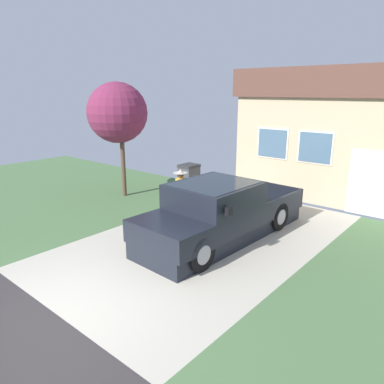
% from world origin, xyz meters
% --- Properties ---
extents(pickup_truck, '(2.07, 5.42, 1.59)m').
position_xyz_m(pickup_truck, '(0.19, 4.51, 0.71)').
color(pickup_truck, black).
rests_on(pickup_truck, ground).
extents(person_with_hat, '(0.48, 0.42, 1.68)m').
position_xyz_m(person_with_hat, '(-1.32, 4.80, 0.90)').
color(person_with_hat, black).
rests_on(person_with_hat, ground).
extents(handbag, '(0.34, 0.20, 0.42)m').
position_xyz_m(handbag, '(-1.45, 4.58, 0.13)').
color(handbag, '#B24C56').
rests_on(handbag, ground).
extents(house_with_garage, '(9.05, 7.11, 4.63)m').
position_xyz_m(house_with_garage, '(2.00, 12.68, 2.34)').
color(house_with_garage, '#CBB48E').
rests_on(house_with_garage, ground).
extents(front_yard_tree, '(2.40, 2.36, 4.18)m').
position_xyz_m(front_yard_tree, '(-5.26, 5.75, 3.07)').
color(front_yard_tree, brown).
rests_on(front_yard_tree, ground).
extents(wheeled_trash_bin, '(0.60, 0.72, 1.14)m').
position_xyz_m(wheeled_trash_bin, '(-3.33, 7.50, 0.62)').
color(wheeled_trash_bin, '#424247').
rests_on(wheeled_trash_bin, ground).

